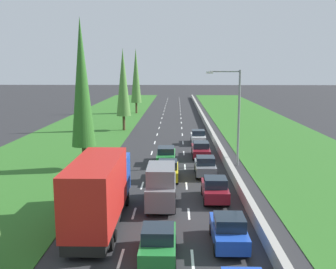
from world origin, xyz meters
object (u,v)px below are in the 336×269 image
(maroon_hatchback_right_lane, at_px, (215,189))
(street_light_mast, at_px, (235,111))
(poplar_tree_fourth, at_px, (136,76))
(grey_van_centre_lane, at_px, (161,186))
(white_hatchback_right_lane, at_px, (198,137))
(green_sedan_centre_lane, at_px, (166,155))
(poplar_tree_third, at_px, (123,83))
(blue_hatchback_right_lane_second, at_px, (229,231))
(grey_hatchback_right_lane, at_px, (205,166))
(poplar_tree_second, at_px, (82,83))
(green_hatchback_centre_lane, at_px, (158,242))
(red_box_truck_left_lane, at_px, (100,190))
(yellow_hatchback_centre_lane, at_px, (168,170))
(maroon_sedan_right_lane, at_px, (201,150))

(maroon_hatchback_right_lane, bearing_deg, street_light_mast, 74.66)
(maroon_hatchback_right_lane, bearing_deg, poplar_tree_fourth, 101.59)
(grey_van_centre_lane, xyz_separation_m, white_hatchback_right_lane, (3.65, 22.08, -0.56))
(green_sedan_centre_lane, distance_m, white_hatchback_right_lane, 10.81)
(white_hatchback_right_lane, height_order, poplar_tree_third, poplar_tree_third)
(grey_van_centre_lane, distance_m, maroon_hatchback_right_lane, 3.92)
(blue_hatchback_right_lane_second, relative_size, grey_hatchback_right_lane, 1.00)
(poplar_tree_third, distance_m, poplar_tree_fourth, 22.16)
(blue_hatchback_right_lane_second, xyz_separation_m, poplar_tree_fourth, (-10.94, 60.25, 6.73))
(white_hatchback_right_lane, bearing_deg, poplar_tree_second, -131.21)
(green_hatchback_centre_lane, distance_m, poplar_tree_second, 19.79)
(poplar_tree_fourth, bearing_deg, red_box_truck_left_lane, -86.26)
(poplar_tree_third, bearing_deg, maroon_hatchback_right_lane, -71.30)
(grey_van_centre_lane, bearing_deg, yellow_hatchback_centre_lane, 87.11)
(grey_van_centre_lane, height_order, blue_hatchback_right_lane_second, grey_van_centre_lane)
(grey_van_centre_lane, distance_m, grey_hatchback_right_lane, 8.41)
(poplar_tree_second, bearing_deg, poplar_tree_fourth, 89.76)
(blue_hatchback_right_lane_second, relative_size, street_light_mast, 0.43)
(poplar_tree_fourth, bearing_deg, yellow_hatchback_centre_lane, -81.14)
(yellow_hatchback_centre_lane, distance_m, poplar_tree_fourth, 49.22)
(green_hatchback_centre_lane, bearing_deg, blue_hatchback_right_lane_second, 22.50)
(maroon_hatchback_right_lane, relative_size, poplar_tree_third, 0.33)
(grey_van_centre_lane, height_order, red_box_truck_left_lane, red_box_truck_left_lane)
(blue_hatchback_right_lane_second, distance_m, white_hatchback_right_lane, 28.02)
(green_hatchback_centre_lane, relative_size, red_box_truck_left_lane, 0.41)
(yellow_hatchback_centre_lane, xyz_separation_m, white_hatchback_right_lane, (3.34, 15.94, 0.00))
(poplar_tree_fourth, bearing_deg, maroon_hatchback_right_lane, -78.41)
(maroon_hatchback_right_lane, bearing_deg, poplar_tree_third, 108.70)
(yellow_hatchback_centre_lane, height_order, green_sedan_centre_lane, yellow_hatchback_centre_lane)
(maroon_hatchback_right_lane, distance_m, street_light_mast, 11.37)
(grey_van_centre_lane, distance_m, street_light_mast, 13.55)
(maroon_hatchback_right_lane, xyz_separation_m, poplar_tree_fourth, (-10.90, 53.16, 6.73))
(grey_hatchback_right_lane, distance_m, poplar_tree_third, 27.31)
(green_hatchback_centre_lane, distance_m, street_light_mast, 20.22)
(grey_van_centre_lane, relative_size, maroon_hatchback_right_lane, 1.26)
(blue_hatchback_right_lane_second, xyz_separation_m, yellow_hatchback_centre_lane, (-3.43, 12.08, 0.00))
(maroon_hatchback_right_lane, relative_size, yellow_hatchback_centre_lane, 1.00)
(green_sedan_centre_lane, bearing_deg, poplar_tree_fourth, 99.65)
(blue_hatchback_right_lane_second, bearing_deg, maroon_hatchback_right_lane, 90.31)
(poplar_tree_fourth, distance_m, street_light_mast, 45.23)
(grey_hatchback_right_lane, height_order, poplar_tree_second, poplar_tree_second)
(maroon_sedan_right_lane, bearing_deg, maroon_hatchback_right_lane, -89.28)
(maroon_hatchback_right_lane, distance_m, poplar_tree_fourth, 54.68)
(yellow_hatchback_centre_lane, height_order, poplar_tree_second, poplar_tree_second)
(grey_van_centre_lane, height_order, grey_hatchback_right_lane, grey_van_centre_lane)
(grey_van_centre_lane, relative_size, poplar_tree_fourth, 0.38)
(green_hatchback_centre_lane, xyz_separation_m, yellow_hatchback_centre_lane, (0.16, 13.57, 0.00))
(grey_hatchback_right_lane, bearing_deg, red_box_truck_left_lane, -121.77)
(grey_van_centre_lane, bearing_deg, blue_hatchback_right_lane_second, -57.81)
(white_hatchback_right_lane, height_order, poplar_tree_fourth, poplar_tree_fourth)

